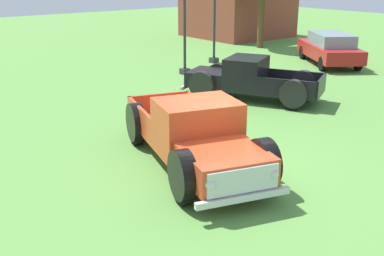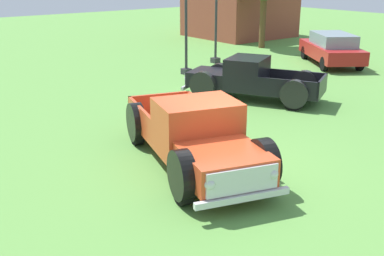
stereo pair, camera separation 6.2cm
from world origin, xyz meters
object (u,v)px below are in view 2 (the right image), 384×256
object	(u,v)px
lamp_post_near	(186,23)
pickup_truck_behind_right	(245,79)
sedan_distant_a	(332,48)
pickup_truck_foreground	(198,138)
lamp_post_far	(216,13)

from	to	relation	value
lamp_post_near	pickup_truck_behind_right	bearing A→B (deg)	-10.26
lamp_post_near	sedan_distant_a	bearing A→B (deg)	69.46
pickup_truck_foreground	sedan_distant_a	distance (m)	14.30
lamp_post_near	lamp_post_far	size ratio (longest dim) A/B	0.92
lamp_post_near	lamp_post_far	distance (m)	3.03
lamp_post_far	pickup_truck_behind_right	bearing A→B (deg)	-31.74
sedan_distant_a	lamp_post_near	xyz separation A→B (m)	(-2.57, -6.86, 1.41)
sedan_distant_a	lamp_post_far	size ratio (longest dim) A/B	1.04
pickup_truck_foreground	lamp_post_near	distance (m)	10.60
pickup_truck_foreground	lamp_post_far	xyz separation A→B (m)	(-9.75, 8.90, 1.63)
sedan_distant_a	lamp_post_near	bearing A→B (deg)	-110.54
pickup_truck_foreground	lamp_post_far	world-z (taller)	lamp_post_far
pickup_truck_behind_right	sedan_distant_a	distance (m)	7.94
sedan_distant_a	lamp_post_far	distance (m)	5.82
pickup_truck_behind_right	lamp_post_near	xyz separation A→B (m)	(-4.56, 0.82, 1.50)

